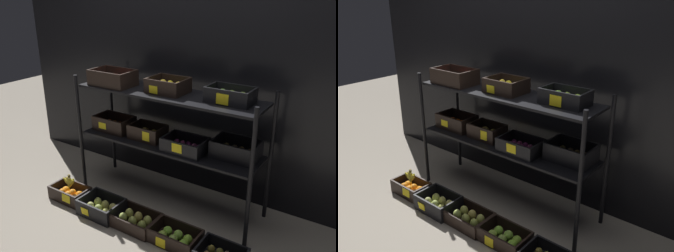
{
  "view_description": "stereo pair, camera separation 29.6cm",
  "coord_description": "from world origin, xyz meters",
  "views": [
    {
      "loc": [
        1.5,
        -2.32,
        1.78
      ],
      "look_at": [
        0.0,
        0.0,
        0.71
      ],
      "focal_mm": 38.09,
      "sensor_mm": 36.0,
      "label": 1
    },
    {
      "loc": [
        1.74,
        -2.15,
        1.78
      ],
      "look_at": [
        0.0,
        0.0,
        0.71
      ],
      "focal_mm": 38.09,
      "sensor_mm": 36.0,
      "label": 2
    }
  ],
  "objects": [
    {
      "name": "ground_plane",
      "position": [
        0.0,
        0.0,
        0.0
      ],
      "size": [
        10.0,
        10.0,
        0.0
      ],
      "primitive_type": "plane",
      "color": "gray"
    },
    {
      "name": "display_rack",
      "position": [
        -0.01,
        -0.0,
        0.77
      ],
      "size": [
        1.76,
        0.47,
        1.13
      ],
      "color": "black",
      "rests_on": "ground_plane"
    },
    {
      "name": "storefront_wall",
      "position": [
        0.0,
        0.42,
        1.04
      ],
      "size": [
        4.03,
        0.12,
        2.08
      ],
      "primitive_type": "cube",
      "color": "black",
      "rests_on": "ground_plane"
    },
    {
      "name": "crate_ground_orange",
      "position": [
        -0.74,
        -0.47,
        0.05
      ],
      "size": [
        0.35,
        0.22,
        0.13
      ],
      "color": "black",
      "rests_on": "ground_plane"
    },
    {
      "name": "crate_ground_pear",
      "position": [
        -0.35,
        -0.48,
        0.06
      ],
      "size": [
        0.35,
        0.27,
        0.14
      ],
      "color": "black",
      "rests_on": "ground_plane"
    },
    {
      "name": "crate_ground_apple_green",
      "position": [
        0.36,
        -0.46,
        0.05
      ],
      "size": [
        0.37,
        0.23,
        0.12
      ],
      "color": "black",
      "rests_on": "ground_plane"
    },
    {
      "name": "crate_ground_center_pear",
      "position": [
        -0.01,
        -0.46,
        0.05
      ],
      "size": [
        0.38,
        0.25,
        0.11
      ],
      "color": "black",
      "rests_on": "ground_plane"
    },
    {
      "name": "banana_bunch_loose",
      "position": [
        -0.73,
        -0.48,
        0.18
      ],
      "size": [
        0.15,
        0.05,
        0.12
      ],
      "color": "brown",
      "rests_on": "crate_ground_orange"
    }
  ]
}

